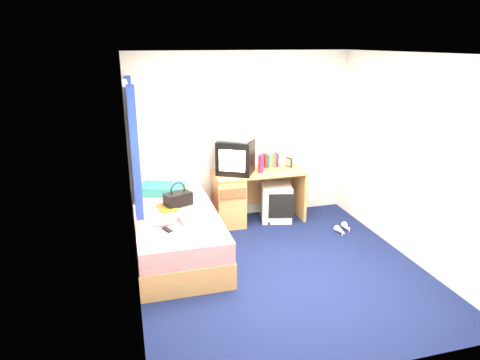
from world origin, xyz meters
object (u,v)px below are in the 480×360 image
object	(u,v)px
pillow	(163,189)
white_heels	(344,229)
picture_frame	(289,162)
handbag	(178,199)
bed	(177,233)
desk	(240,195)
remote_control	(168,230)
aerosol_can	(247,165)
storage_cube	(276,202)
crt_tv	(236,157)
vcr	(236,137)
towel	(195,216)
magazine	(167,208)
pink_water_bottle	(261,164)
colour_swatch_fan	(179,235)
water_bottle	(165,222)

from	to	relation	value
pillow	white_heels	bearing A→B (deg)	-17.24
pillow	picture_frame	bearing A→B (deg)	2.44
handbag	bed	bearing A→B (deg)	-126.58
desk	white_heels	bearing A→B (deg)	-29.60
remote_control	bed	bearing A→B (deg)	48.72
aerosol_can	picture_frame	bearing A→B (deg)	6.39
storage_cube	crt_tv	distance (m)	0.94
aerosol_can	vcr	bearing A→B (deg)	-178.14
towel	magazine	world-z (taller)	towel
storage_cube	picture_frame	world-z (taller)	picture_frame
pillow	magazine	xyz separation A→B (m)	(-0.01, -0.57, -0.05)
white_heels	magazine	bearing A→B (deg)	176.08
picture_frame	pink_water_bottle	world-z (taller)	pink_water_bottle
pink_water_bottle	colour_swatch_fan	size ratio (longest dim) A/B	1.08
handbag	white_heels	world-z (taller)	handbag
bed	desk	world-z (taller)	desk
towel	remote_control	world-z (taller)	towel
pink_water_bottle	towel	bearing A→B (deg)	-139.29
colour_swatch_fan	pink_water_bottle	bearing A→B (deg)	44.38
aerosol_can	handbag	distance (m)	1.18
picture_frame	magazine	world-z (taller)	picture_frame
desk	towel	bearing A→B (deg)	-128.70
magazine	bed	bearing A→B (deg)	-63.83
vcr	picture_frame	xyz separation A→B (m)	(0.83, 0.08, -0.44)
vcr	pink_water_bottle	world-z (taller)	vcr
magazine	storage_cube	bearing A→B (deg)	17.75
bed	vcr	world-z (taller)	vcr
crt_tv	aerosol_can	world-z (taller)	crt_tv
picture_frame	magazine	bearing A→B (deg)	179.74
vcr	water_bottle	xyz separation A→B (m)	(-1.11, -1.08, -0.69)
pink_water_bottle	colour_swatch_fan	distance (m)	1.91
vcr	colour_swatch_fan	world-z (taller)	vcr
bed	handbag	bearing A→B (deg)	74.93
pillow	water_bottle	size ratio (longest dim) A/B	2.82
aerosol_can	pink_water_bottle	bearing A→B (deg)	-24.40
desk	storage_cube	bearing A→B (deg)	-5.09
pillow	water_bottle	world-z (taller)	pillow
vcr	towel	distance (m)	1.44
crt_tv	magazine	distance (m)	1.25
bed	desk	distance (m)	1.26
desk	pink_water_bottle	world-z (taller)	pink_water_bottle
remote_control	handbag	bearing A→B (deg)	49.40
storage_cube	colour_swatch_fan	bearing A→B (deg)	-126.55
picture_frame	water_bottle	world-z (taller)	picture_frame
desk	magazine	bearing A→B (deg)	-152.50
towel	white_heels	distance (m)	2.20
aerosol_can	remote_control	bearing A→B (deg)	-135.61
storage_cube	crt_tv	xyz separation A→B (m)	(-0.60, 0.05, 0.72)
pink_water_bottle	bed	bearing A→B (deg)	-152.84
bed	crt_tv	bearing A→B (deg)	37.92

